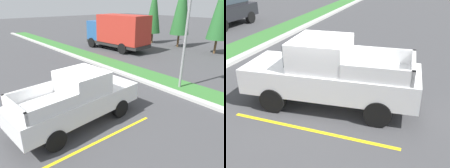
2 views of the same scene
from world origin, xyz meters
The scene contains 11 objects.
ground_plane centered at (0.00, 0.00, 0.00)m, with size 120.00×120.00×0.00m, color #424244.
parking_line_near centered at (-1.32, -0.45, 0.00)m, with size 0.12×4.80×0.01m, color yellow.
parking_line_far centered at (1.78, -0.45, 0.00)m, with size 0.12×4.80×0.01m, color yellow.
curb_strip centered at (0.00, 5.00, 0.07)m, with size 56.00×0.40×0.15m, color #B2B2AD.
grass_median centered at (0.00, 6.10, 0.03)m, with size 56.00×1.80×0.06m, color #387533.
pickup_truck_main centered at (0.23, -0.40, 1.04)m, with size 2.38×5.38×2.10m.
cargo_truck_distant centered at (-9.15, 9.91, 1.85)m, with size 6.98×3.02×3.40m.
street_light centered at (0.75, 5.73, 3.70)m, with size 0.24×1.49×6.32m.
cypress_tree_leftmost centered at (-9.34, 15.41, 3.85)m, with size 1.70×1.70×6.55m.
cypress_tree_left_inner centered at (-6.05, 15.77, 4.37)m, with size 1.93×1.93×7.41m.
cypress_tree_center centered at (-2.02, 15.74, 4.34)m, with size 1.92×1.92×7.37m.
Camera 1 is at (6.79, -4.13, 4.58)m, focal length 33.69 mm.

